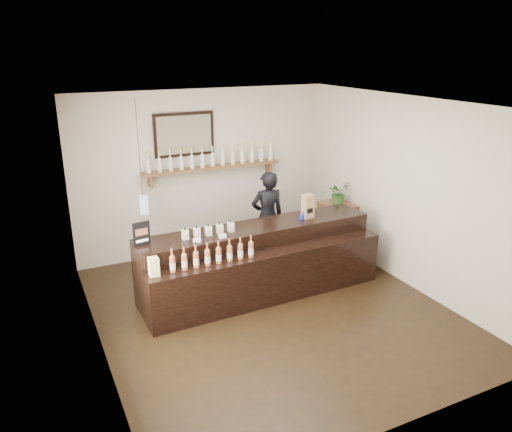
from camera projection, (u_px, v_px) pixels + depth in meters
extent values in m
plane|color=black|center=(271.00, 310.00, 6.89)|extent=(5.00, 5.00, 0.00)
plane|color=beige|center=(205.00, 172.00, 8.56)|extent=(4.50, 0.00, 4.50)
plane|color=beige|center=(406.00, 298.00, 4.30)|extent=(4.50, 0.00, 4.50)
plane|color=beige|center=(92.00, 243.00, 5.51)|extent=(0.00, 5.00, 5.00)
plane|color=beige|center=(407.00, 193.00, 7.36)|extent=(0.00, 5.00, 5.00)
plane|color=white|center=(273.00, 104.00, 5.98)|extent=(5.00, 5.00, 0.00)
cube|color=brown|center=(213.00, 167.00, 8.46)|extent=(2.40, 0.25, 0.04)
cube|color=brown|center=(150.00, 181.00, 8.08)|extent=(0.04, 0.20, 0.20)
cube|color=brown|center=(269.00, 167.00, 8.97)|extent=(0.04, 0.20, 0.20)
cube|color=black|center=(184.00, 134.00, 8.17)|extent=(1.02, 0.04, 0.72)
cube|color=#4A422F|center=(184.00, 135.00, 8.15)|extent=(0.92, 0.01, 0.62)
cube|color=white|center=(143.00, 205.00, 7.31)|extent=(0.12, 0.12, 0.28)
cylinder|color=black|center=(139.00, 148.00, 7.03)|extent=(0.01, 0.01, 1.41)
cylinder|color=#E3F4CC|center=(148.00, 167.00, 7.96)|extent=(0.07, 0.07, 0.20)
cone|color=#E3F4CC|center=(148.00, 159.00, 7.92)|extent=(0.07, 0.07, 0.05)
cylinder|color=#E3F4CC|center=(147.00, 155.00, 7.90)|extent=(0.02, 0.02, 0.07)
cylinder|color=#D8CE3F|center=(147.00, 152.00, 7.89)|extent=(0.03, 0.03, 0.02)
cylinder|color=white|center=(148.00, 168.00, 7.97)|extent=(0.07, 0.07, 0.09)
cylinder|color=#E3F4CC|center=(160.00, 166.00, 8.04)|extent=(0.07, 0.07, 0.20)
cone|color=#E3F4CC|center=(159.00, 158.00, 8.00)|extent=(0.07, 0.07, 0.05)
cylinder|color=#E3F4CC|center=(159.00, 154.00, 7.98)|extent=(0.02, 0.02, 0.07)
cylinder|color=#D8CE3F|center=(159.00, 151.00, 7.96)|extent=(0.03, 0.03, 0.02)
cylinder|color=white|center=(160.00, 167.00, 8.05)|extent=(0.07, 0.07, 0.09)
cylinder|color=#E3F4CC|center=(171.00, 165.00, 8.12)|extent=(0.07, 0.07, 0.20)
cone|color=#E3F4CC|center=(170.00, 157.00, 8.07)|extent=(0.07, 0.07, 0.05)
cylinder|color=#E3F4CC|center=(170.00, 153.00, 8.05)|extent=(0.02, 0.02, 0.07)
cylinder|color=#D8CE3F|center=(170.00, 150.00, 8.04)|extent=(0.03, 0.03, 0.02)
cylinder|color=white|center=(171.00, 166.00, 8.12)|extent=(0.07, 0.07, 0.09)
cylinder|color=#E3F4CC|center=(181.00, 164.00, 8.19)|extent=(0.07, 0.07, 0.20)
cone|color=#E3F4CC|center=(181.00, 156.00, 8.15)|extent=(0.07, 0.07, 0.05)
cylinder|color=#E3F4CC|center=(181.00, 152.00, 8.13)|extent=(0.02, 0.02, 0.07)
cylinder|color=#D8CE3F|center=(181.00, 149.00, 8.12)|extent=(0.03, 0.03, 0.02)
cylinder|color=white|center=(181.00, 165.00, 8.20)|extent=(0.07, 0.07, 0.09)
cylinder|color=#E3F4CC|center=(192.00, 162.00, 8.27)|extent=(0.07, 0.07, 0.20)
cone|color=#E3F4CC|center=(192.00, 155.00, 8.23)|extent=(0.07, 0.07, 0.05)
cylinder|color=#E3F4CC|center=(192.00, 151.00, 8.21)|extent=(0.02, 0.02, 0.07)
cylinder|color=#D8CE3F|center=(191.00, 148.00, 8.19)|extent=(0.03, 0.03, 0.02)
cylinder|color=white|center=(192.00, 164.00, 8.27)|extent=(0.07, 0.07, 0.09)
cylinder|color=#E3F4CC|center=(202.00, 161.00, 8.34)|extent=(0.07, 0.07, 0.20)
cone|color=#E3F4CC|center=(202.00, 154.00, 8.30)|extent=(0.07, 0.07, 0.05)
cylinder|color=#E3F4CC|center=(202.00, 150.00, 8.28)|extent=(0.02, 0.02, 0.07)
cylinder|color=#D8CE3F|center=(202.00, 148.00, 8.27)|extent=(0.03, 0.03, 0.02)
cylinder|color=white|center=(202.00, 163.00, 8.35)|extent=(0.07, 0.07, 0.09)
cylinder|color=#E3F4CC|center=(213.00, 160.00, 8.42)|extent=(0.07, 0.07, 0.20)
cone|color=#E3F4CC|center=(212.00, 153.00, 8.38)|extent=(0.07, 0.07, 0.05)
cylinder|color=#E3F4CC|center=(212.00, 149.00, 8.36)|extent=(0.02, 0.02, 0.07)
cylinder|color=#D8CE3F|center=(212.00, 147.00, 8.34)|extent=(0.03, 0.03, 0.02)
cylinder|color=white|center=(213.00, 162.00, 8.42)|extent=(0.07, 0.07, 0.09)
cylinder|color=#E3F4CC|center=(223.00, 159.00, 8.49)|extent=(0.07, 0.07, 0.20)
cone|color=#E3F4CC|center=(223.00, 152.00, 8.45)|extent=(0.07, 0.07, 0.05)
cylinder|color=#E3F4CC|center=(222.00, 148.00, 8.43)|extent=(0.02, 0.02, 0.07)
cylinder|color=#D8CE3F|center=(222.00, 146.00, 8.42)|extent=(0.03, 0.03, 0.02)
cylinder|color=white|center=(223.00, 160.00, 8.50)|extent=(0.07, 0.07, 0.09)
cylinder|color=#E3F4CC|center=(233.00, 158.00, 8.57)|extent=(0.07, 0.07, 0.20)
cone|color=#E3F4CC|center=(232.00, 151.00, 8.53)|extent=(0.07, 0.07, 0.05)
cylinder|color=#E3F4CC|center=(232.00, 148.00, 8.51)|extent=(0.02, 0.02, 0.07)
cylinder|color=#D8CE3F|center=(232.00, 145.00, 8.49)|extent=(0.03, 0.03, 0.02)
cylinder|color=white|center=(233.00, 159.00, 8.58)|extent=(0.07, 0.07, 0.09)
cylinder|color=#E3F4CC|center=(242.00, 157.00, 8.64)|extent=(0.07, 0.07, 0.20)
cone|color=#E3F4CC|center=(242.00, 150.00, 8.60)|extent=(0.07, 0.07, 0.05)
cylinder|color=#E3F4CC|center=(242.00, 147.00, 8.58)|extent=(0.02, 0.02, 0.07)
cylinder|color=#D8CE3F|center=(242.00, 144.00, 8.57)|extent=(0.03, 0.03, 0.02)
cylinder|color=white|center=(242.00, 158.00, 8.65)|extent=(0.07, 0.07, 0.09)
cylinder|color=#E3F4CC|center=(252.00, 156.00, 8.72)|extent=(0.07, 0.07, 0.20)
cone|color=#E3F4CC|center=(252.00, 149.00, 8.68)|extent=(0.07, 0.07, 0.05)
cylinder|color=#E3F4CC|center=(252.00, 146.00, 8.66)|extent=(0.02, 0.02, 0.07)
cylinder|color=#D8CE3F|center=(252.00, 143.00, 8.64)|extent=(0.03, 0.03, 0.02)
cylinder|color=white|center=(252.00, 157.00, 8.73)|extent=(0.07, 0.07, 0.09)
cylinder|color=#E3F4CC|center=(261.00, 155.00, 8.80)|extent=(0.07, 0.07, 0.20)
cone|color=#E3F4CC|center=(261.00, 148.00, 8.75)|extent=(0.07, 0.07, 0.05)
cylinder|color=#E3F4CC|center=(261.00, 145.00, 8.73)|extent=(0.02, 0.02, 0.07)
cylinder|color=#D8CE3F|center=(261.00, 142.00, 8.72)|extent=(0.03, 0.03, 0.02)
cylinder|color=white|center=(261.00, 157.00, 8.80)|extent=(0.07, 0.07, 0.09)
cylinder|color=#E3F4CC|center=(270.00, 154.00, 8.87)|extent=(0.07, 0.07, 0.20)
cone|color=#E3F4CC|center=(270.00, 147.00, 8.83)|extent=(0.07, 0.07, 0.05)
cylinder|color=#E3F4CC|center=(271.00, 144.00, 8.81)|extent=(0.02, 0.02, 0.07)
cylinder|color=#D8CE3F|center=(271.00, 141.00, 8.79)|extent=(0.03, 0.03, 0.02)
cylinder|color=white|center=(270.00, 156.00, 8.88)|extent=(0.07, 0.07, 0.09)
cube|color=black|center=(257.00, 257.00, 7.37)|extent=(3.55, 0.71, 0.99)
cube|color=black|center=(271.00, 277.00, 7.01)|extent=(3.55, 0.40, 0.75)
cube|color=white|center=(197.00, 241.00, 6.60)|extent=(0.10, 0.04, 0.05)
cube|color=white|center=(223.00, 236.00, 6.75)|extent=(0.10, 0.04, 0.05)
cube|color=#D3D181|center=(154.00, 271.00, 6.19)|extent=(0.12, 0.12, 0.12)
cube|color=#D3D181|center=(153.00, 262.00, 6.15)|extent=(0.12, 0.12, 0.12)
cube|color=#E3F4CC|center=(185.00, 235.00, 6.69)|extent=(0.08, 0.08, 0.13)
cube|color=beige|center=(186.00, 236.00, 6.65)|extent=(0.07, 0.00, 0.06)
cylinder|color=black|center=(185.00, 229.00, 6.67)|extent=(0.02, 0.02, 0.03)
cube|color=#E3F4CC|center=(197.00, 233.00, 6.76)|extent=(0.08, 0.08, 0.13)
cube|color=beige|center=(198.00, 234.00, 6.72)|extent=(0.07, 0.00, 0.06)
cylinder|color=black|center=(197.00, 227.00, 6.73)|extent=(0.02, 0.02, 0.03)
cube|color=#E3F4CC|center=(208.00, 231.00, 6.83)|extent=(0.08, 0.08, 0.13)
cube|color=beige|center=(210.00, 232.00, 6.79)|extent=(0.07, 0.00, 0.06)
cylinder|color=black|center=(208.00, 225.00, 6.80)|extent=(0.02, 0.02, 0.03)
cube|color=#E3F4CC|center=(220.00, 229.00, 6.90)|extent=(0.08, 0.08, 0.13)
cube|color=beige|center=(221.00, 230.00, 6.86)|extent=(0.07, 0.00, 0.06)
cylinder|color=black|center=(220.00, 223.00, 6.87)|extent=(0.02, 0.02, 0.03)
cube|color=#E3F4CC|center=(231.00, 227.00, 6.97)|extent=(0.08, 0.08, 0.13)
cube|color=beige|center=(232.00, 228.00, 6.93)|extent=(0.07, 0.00, 0.06)
cylinder|color=black|center=(231.00, 222.00, 6.94)|extent=(0.02, 0.02, 0.03)
cylinder|color=#AA6239|center=(173.00, 264.00, 6.28)|extent=(0.07, 0.07, 0.20)
cone|color=#AA6239|center=(172.00, 255.00, 6.23)|extent=(0.07, 0.07, 0.05)
cylinder|color=#AA6239|center=(172.00, 251.00, 6.22)|extent=(0.02, 0.02, 0.07)
cylinder|color=black|center=(171.00, 247.00, 6.20)|extent=(0.03, 0.03, 0.02)
cylinder|color=white|center=(173.00, 266.00, 6.28)|extent=(0.07, 0.07, 0.09)
cylinder|color=#AA6239|center=(184.00, 262.00, 6.34)|extent=(0.07, 0.07, 0.20)
cone|color=#AA6239|center=(184.00, 253.00, 6.30)|extent=(0.07, 0.07, 0.05)
cylinder|color=#AA6239|center=(184.00, 249.00, 6.28)|extent=(0.02, 0.02, 0.07)
cylinder|color=black|center=(184.00, 245.00, 6.26)|extent=(0.03, 0.03, 0.02)
cylinder|color=white|center=(184.00, 264.00, 6.35)|extent=(0.07, 0.07, 0.09)
cylinder|color=#AA6239|center=(196.00, 260.00, 6.40)|extent=(0.07, 0.07, 0.20)
cone|color=#AA6239|center=(196.00, 251.00, 6.36)|extent=(0.07, 0.07, 0.05)
cylinder|color=#AA6239|center=(195.00, 247.00, 6.34)|extent=(0.02, 0.02, 0.07)
cylinder|color=black|center=(195.00, 243.00, 6.33)|extent=(0.03, 0.03, 0.02)
cylinder|color=white|center=(196.00, 261.00, 6.41)|extent=(0.07, 0.07, 0.09)
cylinder|color=#AA6239|center=(207.00, 258.00, 6.47)|extent=(0.07, 0.07, 0.20)
cone|color=#AA6239|center=(207.00, 249.00, 6.43)|extent=(0.07, 0.07, 0.05)
cylinder|color=#AA6239|center=(207.00, 245.00, 6.41)|extent=(0.02, 0.02, 0.07)
cylinder|color=black|center=(207.00, 241.00, 6.39)|extent=(0.03, 0.03, 0.02)
cylinder|color=white|center=(208.00, 259.00, 6.48)|extent=(0.07, 0.07, 0.09)
cylinder|color=#AA6239|center=(219.00, 256.00, 6.53)|extent=(0.07, 0.07, 0.20)
cone|color=#AA6239|center=(218.00, 247.00, 6.49)|extent=(0.07, 0.07, 0.05)
cylinder|color=#AA6239|center=(218.00, 243.00, 6.47)|extent=(0.02, 0.02, 0.07)
cylinder|color=black|center=(218.00, 239.00, 6.46)|extent=(0.03, 0.03, 0.02)
cylinder|color=white|center=(219.00, 257.00, 6.54)|extent=(0.07, 0.07, 0.09)
cylinder|color=#AA6239|center=(230.00, 254.00, 6.60)|extent=(0.07, 0.07, 0.20)
cone|color=#AA6239|center=(229.00, 245.00, 6.56)|extent=(0.07, 0.07, 0.05)
cylinder|color=#AA6239|center=(229.00, 241.00, 6.54)|extent=(0.02, 0.02, 0.07)
cylinder|color=black|center=(229.00, 237.00, 6.52)|extent=(0.03, 0.03, 0.02)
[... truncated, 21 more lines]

